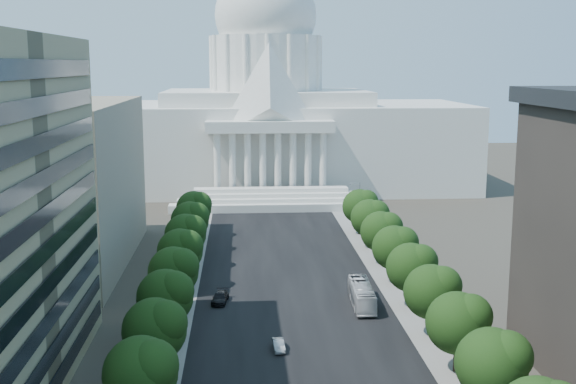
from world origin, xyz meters
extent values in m
cube|color=black|center=(0.00, 90.00, 0.00)|extent=(30.00, 260.00, 0.01)
cube|color=gray|center=(-19.00, 90.00, 0.00)|extent=(8.00, 260.00, 0.02)
cube|color=gray|center=(19.00, 90.00, 0.00)|extent=(8.00, 260.00, 0.02)
cube|color=white|center=(0.00, 185.00, 12.50)|extent=(120.00, 50.00, 25.00)
cube|color=white|center=(0.00, 185.00, 27.00)|extent=(60.00, 40.00, 4.00)
cube|color=white|center=(0.00, 158.00, 20.50)|extent=(34.00, 8.00, 3.00)
cylinder|color=white|center=(0.00, 185.00, 37.00)|extent=(32.00, 32.00, 16.00)
ellipsoid|color=white|center=(0.00, 185.00, 51.00)|extent=(30.00, 30.00, 27.60)
cube|color=gray|center=(-48.00, 100.00, 15.00)|extent=(38.00, 52.00, 30.00)
sphere|color=black|center=(-18.00, 36.00, 6.17)|extent=(7.60, 7.60, 7.60)
sphere|color=black|center=(-16.67, 35.24, 7.31)|extent=(5.32, 5.32, 5.32)
cylinder|color=#33261C|center=(-18.00, 48.00, 1.47)|extent=(0.56, 0.56, 2.94)
sphere|color=black|center=(-18.00, 48.00, 6.17)|extent=(7.60, 7.60, 7.60)
sphere|color=black|center=(-16.67, 47.24, 7.31)|extent=(5.32, 5.32, 5.32)
cylinder|color=#33261C|center=(-18.00, 60.00, 1.47)|extent=(0.56, 0.56, 2.94)
sphere|color=black|center=(-18.00, 60.00, 6.17)|extent=(7.60, 7.60, 7.60)
sphere|color=black|center=(-16.67, 59.24, 7.31)|extent=(5.32, 5.32, 5.32)
cylinder|color=#33261C|center=(-18.00, 72.00, 1.47)|extent=(0.56, 0.56, 2.94)
sphere|color=black|center=(-18.00, 72.00, 6.17)|extent=(7.60, 7.60, 7.60)
sphere|color=black|center=(-16.67, 71.24, 7.31)|extent=(5.32, 5.32, 5.32)
cylinder|color=#33261C|center=(-18.00, 84.00, 1.47)|extent=(0.56, 0.56, 2.94)
sphere|color=black|center=(-18.00, 84.00, 6.17)|extent=(7.60, 7.60, 7.60)
sphere|color=black|center=(-16.67, 83.24, 7.31)|extent=(5.32, 5.32, 5.32)
cylinder|color=#33261C|center=(-18.00, 96.00, 1.47)|extent=(0.56, 0.56, 2.94)
sphere|color=black|center=(-18.00, 96.00, 6.17)|extent=(7.60, 7.60, 7.60)
sphere|color=black|center=(-16.67, 95.24, 7.31)|extent=(5.32, 5.32, 5.32)
cylinder|color=#33261C|center=(-18.00, 108.00, 1.47)|extent=(0.56, 0.56, 2.94)
sphere|color=black|center=(-18.00, 108.00, 6.17)|extent=(7.60, 7.60, 7.60)
sphere|color=black|center=(-16.67, 107.24, 7.31)|extent=(5.32, 5.32, 5.32)
cylinder|color=#33261C|center=(-18.00, 120.00, 1.47)|extent=(0.56, 0.56, 2.94)
sphere|color=black|center=(-18.00, 120.00, 6.17)|extent=(7.60, 7.60, 7.60)
sphere|color=black|center=(-16.67, 119.24, 7.31)|extent=(5.32, 5.32, 5.32)
sphere|color=black|center=(18.00, 36.00, 6.17)|extent=(7.60, 7.60, 7.60)
sphere|color=black|center=(19.33, 35.24, 7.31)|extent=(5.32, 5.32, 5.32)
cylinder|color=#33261C|center=(18.00, 48.00, 1.47)|extent=(0.56, 0.56, 2.94)
sphere|color=black|center=(18.00, 48.00, 6.17)|extent=(7.60, 7.60, 7.60)
sphere|color=black|center=(19.33, 47.24, 7.31)|extent=(5.32, 5.32, 5.32)
cylinder|color=#33261C|center=(18.00, 60.00, 1.47)|extent=(0.56, 0.56, 2.94)
sphere|color=black|center=(18.00, 60.00, 6.17)|extent=(7.60, 7.60, 7.60)
sphere|color=black|center=(19.33, 59.24, 7.31)|extent=(5.32, 5.32, 5.32)
cylinder|color=#33261C|center=(18.00, 72.00, 1.47)|extent=(0.56, 0.56, 2.94)
sphere|color=black|center=(18.00, 72.00, 6.17)|extent=(7.60, 7.60, 7.60)
sphere|color=black|center=(19.33, 71.24, 7.31)|extent=(5.32, 5.32, 5.32)
cylinder|color=#33261C|center=(18.00, 84.00, 1.47)|extent=(0.56, 0.56, 2.94)
sphere|color=black|center=(18.00, 84.00, 6.17)|extent=(7.60, 7.60, 7.60)
sphere|color=black|center=(19.33, 83.24, 7.31)|extent=(5.32, 5.32, 5.32)
cylinder|color=#33261C|center=(18.00, 96.00, 1.47)|extent=(0.56, 0.56, 2.94)
sphere|color=black|center=(18.00, 96.00, 6.17)|extent=(7.60, 7.60, 7.60)
sphere|color=black|center=(19.33, 95.24, 7.31)|extent=(5.32, 5.32, 5.32)
cylinder|color=#33261C|center=(18.00, 108.00, 1.47)|extent=(0.56, 0.56, 2.94)
sphere|color=black|center=(18.00, 108.00, 6.17)|extent=(7.60, 7.60, 7.60)
sphere|color=black|center=(19.33, 107.24, 7.31)|extent=(5.32, 5.32, 5.32)
cylinder|color=#33261C|center=(18.00, 120.00, 1.47)|extent=(0.56, 0.56, 2.94)
sphere|color=black|center=(18.00, 120.00, 6.17)|extent=(7.60, 7.60, 7.60)
sphere|color=black|center=(19.33, 119.24, 7.31)|extent=(5.32, 5.32, 5.32)
cylinder|color=gray|center=(20.50, 35.00, 4.50)|extent=(0.18, 0.18, 9.00)
cylinder|color=gray|center=(19.30, 35.00, 8.80)|extent=(2.40, 0.14, 0.14)
sphere|color=gray|center=(18.20, 35.00, 8.70)|extent=(0.44, 0.44, 0.44)
cylinder|color=gray|center=(20.50, 60.00, 4.50)|extent=(0.18, 0.18, 9.00)
cylinder|color=gray|center=(19.30, 60.00, 8.80)|extent=(2.40, 0.14, 0.14)
sphere|color=gray|center=(18.20, 60.00, 8.70)|extent=(0.44, 0.44, 0.44)
cylinder|color=gray|center=(20.50, 85.00, 4.50)|extent=(0.18, 0.18, 9.00)
cylinder|color=gray|center=(19.30, 85.00, 8.80)|extent=(2.40, 0.14, 0.14)
sphere|color=gray|center=(18.20, 85.00, 8.70)|extent=(0.44, 0.44, 0.44)
cylinder|color=gray|center=(20.50, 110.00, 4.50)|extent=(0.18, 0.18, 9.00)
cylinder|color=gray|center=(19.30, 110.00, 8.80)|extent=(2.40, 0.14, 0.14)
sphere|color=gray|center=(18.20, 110.00, 8.70)|extent=(0.44, 0.44, 0.44)
cylinder|color=gray|center=(20.50, 135.00, 4.50)|extent=(0.18, 0.18, 9.00)
cylinder|color=gray|center=(19.30, 135.00, 8.80)|extent=(2.40, 0.14, 0.14)
sphere|color=gray|center=(18.20, 135.00, 8.70)|extent=(0.44, 0.44, 0.44)
imported|color=#93959A|center=(-3.07, 55.98, 0.67)|extent=(1.72, 4.17, 1.34)
imported|color=black|center=(-11.19, 75.46, 0.80)|extent=(2.98, 5.76, 1.60)
imported|color=silver|center=(10.66, 72.70, 1.77)|extent=(3.50, 12.84, 3.54)
camera|label=1|loc=(-7.61, -32.88, 36.78)|focal=45.00mm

